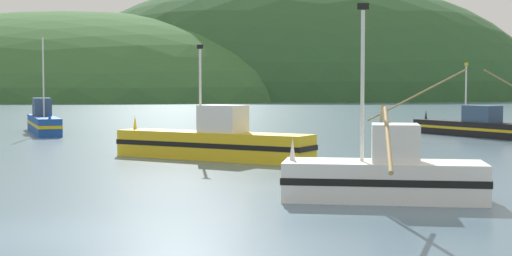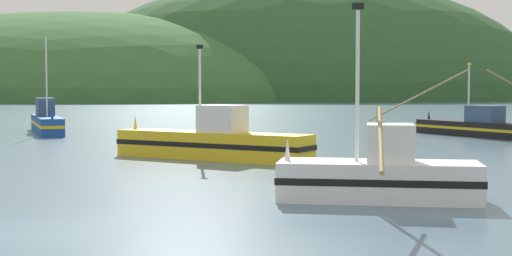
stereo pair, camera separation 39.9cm
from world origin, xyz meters
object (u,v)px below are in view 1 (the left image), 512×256
Objects in this scene: fishing_boat_yellow at (213,142)px; fishing_boat_white at (385,175)px; fishing_boat_blue at (43,122)px; fishing_boat_black at (475,126)px.

fishing_boat_yellow is 14.48m from fishing_boat_white.
fishing_boat_yellow is 0.92× the size of fishing_boat_white.
fishing_boat_black is at bearing 61.83° from fishing_boat_blue.
fishing_boat_blue reaches higher than fishing_boat_white.
fishing_boat_white is at bearing 145.14° from fishing_boat_yellow.
fishing_boat_blue is at bearing 54.38° from fishing_boat_black.
fishing_boat_blue is 39.66m from fishing_boat_white.
fishing_boat_black is 32.08m from fishing_boat_white.
fishing_boat_black is 1.22× the size of fishing_boat_white.
fishing_boat_blue is at bearing -25.35° from fishing_boat_yellow.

